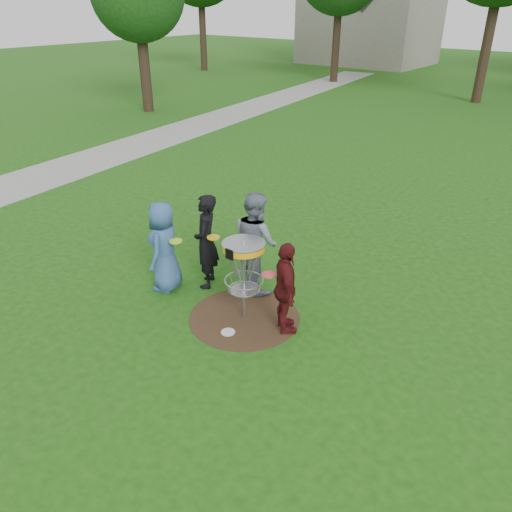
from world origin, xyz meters
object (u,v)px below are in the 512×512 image
Objects in this scene: disc_golf_basket at (244,262)px; player_maroon at (286,289)px; player_grey at (256,241)px; player_black at (206,242)px; player_blue at (164,247)px.

player_maroon is at bearing 10.26° from disc_golf_basket.
player_grey is 1.19× the size of player_maroon.
player_black is 1.15× the size of player_maroon.
player_blue is at bearing -76.21° from player_black.
player_maroon is at bearing 167.48° from player_grey.
disc_golf_basket is (1.68, 0.12, 0.21)m from player_blue.
player_blue is 1.57m from player_grey.
player_grey reaches higher than player_maroon.
player_blue is 1.09× the size of player_maroon.
player_black is at bearing 161.16° from disc_golf_basket.
player_blue reaches higher than player_maroon.
player_blue is 0.95× the size of player_black.
player_black is (0.49, 0.53, 0.04)m from player_blue.
player_black is 1.27m from disc_golf_basket.
player_grey is at bearing 106.44° from player_blue.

